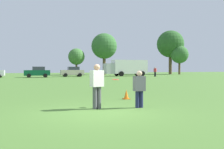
# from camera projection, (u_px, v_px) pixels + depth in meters

# --- Properties ---
(ground_plane) EXTENTS (148.98, 148.98, 0.00)m
(ground_plane) POSITION_uv_depth(u_px,v_px,m) (100.00, 112.00, 8.68)
(ground_plane) COLOR #47702D
(player_thrower) EXTENTS (0.54, 0.40, 1.73)m
(player_thrower) POSITION_uv_depth(u_px,v_px,m) (97.00, 84.00, 9.43)
(player_thrower) COLOR #4C4C51
(player_thrower) RESTS_ON ground
(player_defender) EXTENTS (0.46, 0.27, 1.47)m
(player_defender) POSITION_uv_depth(u_px,v_px,m) (139.00, 87.00, 9.71)
(player_defender) COLOR #1E234C
(player_defender) RESTS_ON ground
(frisbee) EXTENTS (0.27, 0.27, 0.03)m
(frisbee) POSITION_uv_depth(u_px,v_px,m) (116.00, 79.00, 9.93)
(frisbee) COLOR #E54C33
(traffic_cone) EXTENTS (0.32, 0.32, 0.48)m
(traffic_cone) POSITION_uv_depth(u_px,v_px,m) (126.00, 95.00, 12.44)
(traffic_cone) COLOR #D8590C
(traffic_cone) RESTS_ON ground
(parked_car_near_right) EXTENTS (4.24, 2.29, 1.82)m
(parked_car_near_right) POSITION_uv_depth(u_px,v_px,m) (37.00, 72.00, 41.32)
(parked_car_near_right) COLOR #0C4C2D
(parked_car_near_right) RESTS_ON ground
(parked_car_far_right) EXTENTS (4.24, 2.29, 1.82)m
(parked_car_far_right) POSITION_uv_depth(u_px,v_px,m) (72.00, 72.00, 45.03)
(parked_car_far_right) COLOR #B7AD99
(parked_car_far_right) RESTS_ON ground
(box_truck) EXTENTS (8.55, 3.14, 3.18)m
(box_truck) POSITION_uv_depth(u_px,v_px,m) (126.00, 67.00, 48.50)
(box_truck) COLOR white
(box_truck) RESTS_ON ground
(bystander_sideline_watcher) EXTENTS (0.53, 0.54, 1.75)m
(bystander_sideline_watcher) POSITION_uv_depth(u_px,v_px,m) (155.00, 71.00, 45.20)
(bystander_sideline_watcher) COLOR black
(bystander_sideline_watcher) RESTS_ON ground
(tree_east_birch) EXTENTS (3.70, 3.70, 6.01)m
(tree_east_birch) POSITION_uv_depth(u_px,v_px,m) (76.00, 57.00, 55.15)
(tree_east_birch) COLOR brown
(tree_east_birch) RESTS_ON ground
(tree_east_oak) EXTENTS (6.02, 6.02, 9.79)m
(tree_east_oak) POSITION_uv_depth(u_px,v_px,m) (104.00, 46.00, 57.69)
(tree_east_oak) COLOR brown
(tree_east_oak) RESTS_ON ground
(tree_far_east_pine) EXTENTS (6.89, 6.89, 11.20)m
(tree_far_east_pine) POSITION_uv_depth(u_px,v_px,m) (170.00, 44.00, 62.71)
(tree_far_east_pine) COLOR brown
(tree_far_east_pine) RESTS_ON ground
(tree_far_west_pine) EXTENTS (4.42, 4.42, 7.18)m
(tree_far_west_pine) POSITION_uv_depth(u_px,v_px,m) (179.00, 55.00, 60.88)
(tree_far_west_pine) COLOR brown
(tree_far_west_pine) RESTS_ON ground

